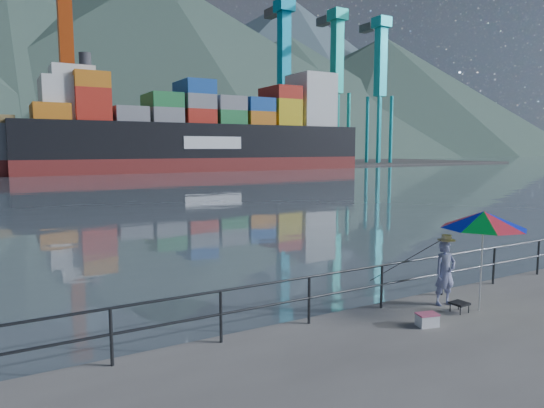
{
  "coord_description": "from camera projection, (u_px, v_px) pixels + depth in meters",
  "views": [
    {
      "loc": [
        -6.53,
        -6.43,
        3.66
      ],
      "look_at": [
        0.56,
        6.0,
        2.0
      ],
      "focal_mm": 32.0,
      "sensor_mm": 36.0,
      "label": 1
    }
  ],
  "objects": [
    {
      "name": "container_stacks",
      "position": [
        208.0,
        149.0,
        106.09
      ],
      "size": [
        58.0,
        5.4,
        7.8
      ],
      "color": "#194CA5",
      "rests_on": "ground"
    },
    {
      "name": "guardrail",
      "position": [
        347.0,
        292.0,
        10.59
      ],
      "size": [
        22.0,
        0.06,
        1.03
      ],
      "color": "#2D3033",
      "rests_on": "ground"
    },
    {
      "name": "fisherman",
      "position": [
        445.0,
        273.0,
        11.28
      ],
      "size": [
        0.6,
        0.44,
        1.52
      ],
      "primitive_type": "imported",
      "rotation": [
        0.0,
        0.0,
        -0.15
      ],
      "color": "#313C8C",
      "rests_on": "ground"
    },
    {
      "name": "cooler_bag",
      "position": [
        427.0,
        320.0,
        9.99
      ],
      "size": [
        0.47,
        0.37,
        0.24
      ],
      "primitive_type": "cube",
      "rotation": [
        0.0,
        0.0,
        -0.26
      ],
      "color": "white",
      "rests_on": "ground"
    },
    {
      "name": "beach_umbrella",
      "position": [
        484.0,
        220.0,
        10.73
      ],
      "size": [
        2.13,
        2.13,
        2.27
      ],
      "color": "white",
      "rests_on": "ground"
    },
    {
      "name": "fishing_rod",
      "position": [
        402.0,
        298.0,
        11.9
      ],
      "size": [
        0.45,
        1.87,
        1.35
      ],
      "primitive_type": "cylinder",
      "rotation": [
        0.96,
        0.0,
        0.23
      ],
      "color": "black",
      "rests_on": "ground"
    },
    {
      "name": "folding_stool",
      "position": [
        459.0,
        307.0,
        10.83
      ],
      "size": [
        0.36,
        0.36,
        0.23
      ],
      "color": "black",
      "rests_on": "ground"
    },
    {
      "name": "container_ship",
      "position": [
        211.0,
        135.0,
        83.72
      ],
      "size": [
        59.1,
        9.85,
        18.1
      ],
      "color": "maroon",
      "rests_on": "ground"
    },
    {
      "name": "mountains",
      "position": [
        113.0,
        72.0,
        203.43
      ],
      "size": [
        600.0,
        332.8,
        80.0
      ],
      "color": "#385147",
      "rests_on": "ground"
    },
    {
      "name": "port_cranes",
      "position": [
        210.0,
        85.0,
        95.07
      ],
      "size": [
        116.0,
        28.0,
        38.4
      ],
      "color": "#B5451F",
      "rests_on": "ground"
    },
    {
      "name": "far_dock",
      "position": [
        93.0,
        167.0,
        94.34
      ],
      "size": [
        200.0,
        40.0,
        0.4
      ],
      "primitive_type": "cube",
      "color": "#514F4C",
      "rests_on": "ground"
    },
    {
      "name": "harbor_water",
      "position": [
        25.0,
        163.0,
        121.34
      ],
      "size": [
        500.0,
        280.0,
        0.0
      ],
      "primitive_type": "cube",
      "color": "slate",
      "rests_on": "ground"
    }
  ]
}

